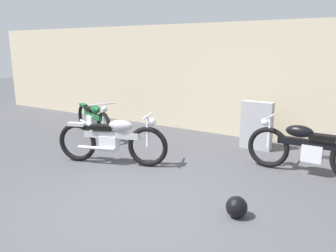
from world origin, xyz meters
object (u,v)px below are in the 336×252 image
at_px(stone_marker, 257,126).
at_px(helmet, 237,207).
at_px(motorcycle_silver, 113,140).
at_px(motorcycle_green, 93,119).
at_px(motorcycle_black, 308,149).

height_order(stone_marker, helmet, stone_marker).
xyz_separation_m(stone_marker, motorcycle_silver, (-1.96, -2.34, -0.05)).
height_order(motorcycle_green, motorcycle_silver, motorcycle_silver).
xyz_separation_m(helmet, motorcycle_green, (-4.41, 1.97, 0.29)).
xyz_separation_m(stone_marker, motorcycle_black, (1.21, -1.00, -0.05)).
bearing_deg(helmet, motorcycle_black, 76.91).
bearing_deg(stone_marker, motorcycle_black, -39.66).
bearing_deg(motorcycle_green, motorcycle_black, 25.33).
bearing_deg(stone_marker, helmet, -76.49).
relative_size(motorcycle_silver, motorcycle_black, 0.96).
xyz_separation_m(stone_marker, helmet, (0.73, -3.05, -0.37)).
height_order(stone_marker, motorcycle_green, stone_marker).
xyz_separation_m(helmet, motorcycle_black, (0.48, 2.05, 0.32)).
height_order(helmet, motorcycle_black, motorcycle_black).
xyz_separation_m(motorcycle_green, motorcycle_black, (4.88, 0.08, 0.03)).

